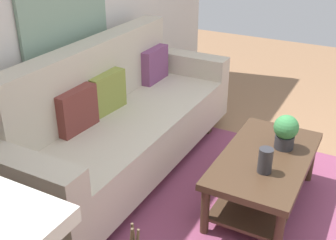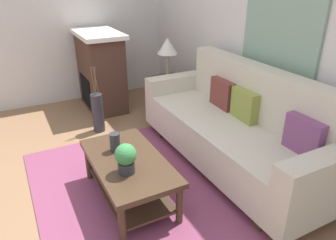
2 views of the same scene
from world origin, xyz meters
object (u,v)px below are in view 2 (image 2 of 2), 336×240
throw_pillow_maroon (223,93)px  couch (233,129)px  tabletop_vase (115,142)px  fireplace (101,71)px  floor_vase (98,113)px  coffee_table (129,170)px  throw_pillow_olive (245,105)px  throw_pillow_plum (305,136)px  framed_painting (280,28)px  table_lamp (167,48)px  side_table (167,97)px  potted_plant_tabletop (126,158)px

throw_pillow_maroon → couch: bearing=-17.9°
tabletop_vase → fireplace: fireplace is taller
floor_vase → coffee_table: bearing=-5.6°
tabletop_vase → coffee_table: bearing=12.7°
fireplace → throw_pillow_maroon: bearing=25.6°
throw_pillow_maroon → fireplace: 2.05m
couch → floor_vase: 1.81m
throw_pillow_maroon → fireplace: fireplace is taller
throw_pillow_olive → throw_pillow_plum: 0.77m
framed_painting → table_lamp: bearing=-162.8°
table_lamp → side_table: bearing=0.0°
fireplace → framed_painting: (2.23, 1.22, 0.85)m
throw_pillow_olive → table_lamp: size_ratio=0.63×
throw_pillow_maroon → throw_pillow_plum: size_ratio=1.00×
coffee_table → floor_vase: bearing=174.4°
throw_pillow_plum → floor_vase: throw_pillow_plum is taller
coffee_table → tabletop_vase: tabletop_vase is taller
throw_pillow_olive → tabletop_vase: (-0.15, -1.38, -0.16)m
couch → coffee_table: (0.05, -1.21, -0.12)m
couch → throw_pillow_plum: (0.77, 0.12, 0.25)m
side_table → coffee_table: bearing=-37.6°
throw_pillow_plum → coffee_table: 1.56m
floor_vase → framed_painting: bearing=46.4°
couch → potted_plant_tabletop: 1.32m
throw_pillow_olive → couch: bearing=-90.0°
couch → tabletop_vase: 1.27m
fireplace → tabletop_vase: bearing=-13.4°
throw_pillow_plum → table_lamp: (-2.28, -0.13, 0.31)m
coffee_table → table_lamp: bearing=142.4°
throw_pillow_maroon → floor_vase: (-1.07, -1.19, -0.42)m
side_table → table_lamp: size_ratio=0.98×
framed_painting → potted_plant_tabletop: bearing=-82.5°
tabletop_vase → side_table: tabletop_vase is taller
throw_pillow_maroon → fireplace: bearing=-154.4°
potted_plant_tabletop → side_table: size_ratio=0.47×
throw_pillow_maroon → throw_pillow_olive: (0.38, 0.00, 0.00)m
throw_pillow_plum → potted_plant_tabletop: size_ratio=1.37×
throw_pillow_maroon → coffee_table: throw_pillow_maroon is taller
throw_pillow_olive → potted_plant_tabletop: size_ratio=1.37×
throw_pillow_maroon → table_lamp: (-1.13, -0.13, 0.31)m
throw_pillow_plum → throw_pillow_olive: bearing=180.0°
couch → throw_pillow_maroon: size_ratio=6.74×
throw_pillow_maroon → side_table: throw_pillow_maroon is taller
throw_pillow_plum → coffee_table: size_ratio=0.33×
side_table → table_lamp: table_lamp is taller
throw_pillow_maroon → table_lamp: table_lamp is taller
couch → framed_painting: 1.11m
throw_pillow_plum → floor_vase: 2.56m
throw_pillow_maroon → framed_painting: size_ratio=0.36×
framed_painting → floor_vase: bearing=-133.6°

